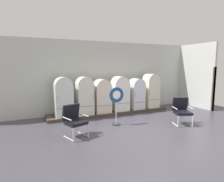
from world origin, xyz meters
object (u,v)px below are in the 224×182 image
at_px(refrigerator_0, 63,96).
at_px(refrigerator_4, 136,93).
at_px(refrigerator_5, 151,90).
at_px(refrigerator_1, 85,95).
at_px(armchair_right, 182,110).
at_px(armchair_left, 74,119).
at_px(refrigerator_2, 102,95).
at_px(sign_stand, 116,105).
at_px(refrigerator_3, 120,93).

height_order(refrigerator_0, refrigerator_4, refrigerator_0).
distance_m(refrigerator_4, refrigerator_5, 0.82).
height_order(refrigerator_1, refrigerator_4, refrigerator_1).
relative_size(refrigerator_0, armchair_right, 1.61).
bearing_deg(refrigerator_5, armchair_left, -154.51).
distance_m(refrigerator_5, armchair_left, 4.77).
bearing_deg(refrigerator_0, refrigerator_5, 0.32).
xyz_separation_m(refrigerator_0, armchair_left, (-0.07, -2.02, -0.42)).
bearing_deg(refrigerator_2, refrigerator_0, -178.67).
bearing_deg(refrigerator_4, refrigerator_0, -179.49).
height_order(refrigerator_1, armchair_left, refrigerator_1).
relative_size(refrigerator_2, armchair_left, 1.47).
height_order(refrigerator_4, sign_stand, refrigerator_4).
bearing_deg(refrigerator_0, refrigerator_4, 0.51).
xyz_separation_m(armchair_right, sign_stand, (-2.22, 0.94, 0.19)).
bearing_deg(armchair_left, refrigerator_5, 25.49).
bearing_deg(refrigerator_5, refrigerator_2, 179.67).
height_order(refrigerator_3, refrigerator_4, refrigerator_3).
bearing_deg(refrigerator_5, refrigerator_1, -179.32).
bearing_deg(refrigerator_3, armchair_left, -142.20).
bearing_deg(refrigerator_4, sign_stand, -139.24).
height_order(refrigerator_5, armchair_left, refrigerator_5).
xyz_separation_m(refrigerator_0, refrigerator_4, (3.40, 0.03, -0.08)).
relative_size(refrigerator_0, refrigerator_1, 1.01).
relative_size(refrigerator_0, refrigerator_3, 1.02).
height_order(refrigerator_0, refrigerator_2, refrigerator_0).
height_order(refrigerator_1, armchair_right, refrigerator_1).
bearing_deg(sign_stand, armchair_left, -163.13).
bearing_deg(refrigerator_4, armchair_right, -80.21).
relative_size(refrigerator_2, sign_stand, 1.04).
xyz_separation_m(refrigerator_2, refrigerator_5, (2.56, -0.01, 0.10)).
distance_m(refrigerator_3, sign_stand, 1.77).
xyz_separation_m(armchair_left, sign_stand, (1.68, 0.51, 0.19)).
bearing_deg(armchair_left, refrigerator_3, 37.80).
distance_m(refrigerator_4, armchair_left, 4.05).
height_order(refrigerator_0, sign_stand, refrigerator_0).
xyz_separation_m(refrigerator_1, refrigerator_4, (2.53, 0.05, -0.08)).
bearing_deg(refrigerator_3, refrigerator_4, 2.55).
bearing_deg(armchair_right, refrigerator_3, 118.11).
relative_size(refrigerator_1, refrigerator_2, 1.09).
bearing_deg(refrigerator_3, sign_stand, -121.23).
bearing_deg(sign_stand, refrigerator_4, 40.76).
xyz_separation_m(refrigerator_3, armchair_right, (1.30, -2.44, -0.40)).
xyz_separation_m(refrigerator_2, armchair_right, (2.18, -2.49, -0.34)).
bearing_deg(refrigerator_5, refrigerator_0, -179.68).
distance_m(refrigerator_1, refrigerator_3, 1.66).
xyz_separation_m(refrigerator_1, refrigerator_2, (0.79, 0.05, -0.07)).
relative_size(refrigerator_2, refrigerator_5, 0.89).
bearing_deg(armchair_right, armchair_left, 173.70).
xyz_separation_m(refrigerator_3, sign_stand, (-0.91, -1.50, -0.21)).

